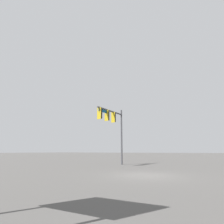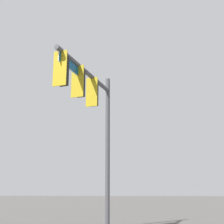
% 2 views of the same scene
% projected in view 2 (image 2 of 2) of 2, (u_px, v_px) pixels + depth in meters
% --- Properties ---
extents(signal_pole_near, '(5.11, 0.83, 6.95)m').
position_uv_depth(signal_pole_near, '(90.00, 103.00, 13.06)').
color(signal_pole_near, '#47474C').
rests_on(signal_pole_near, ground_plane).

